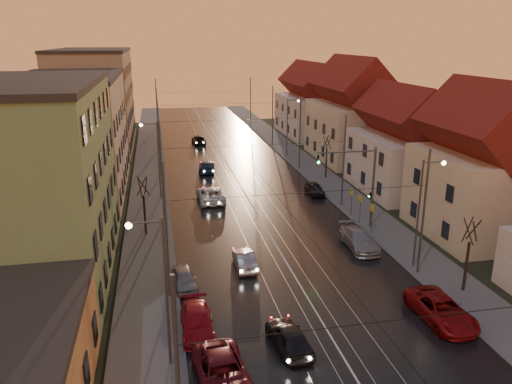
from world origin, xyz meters
TOP-DOWN VIEW (x-y plane):
  - ground at (0.00, 0.00)m, footprint 160.00×160.00m
  - road at (0.00, 40.00)m, footprint 16.00×120.00m
  - sidewalk_left at (-10.00, 40.00)m, footprint 4.00×120.00m
  - sidewalk_right at (10.00, 40.00)m, footprint 4.00×120.00m
  - tram_rail_0 at (-2.20, 40.00)m, footprint 0.06×120.00m
  - tram_rail_1 at (-0.77, 40.00)m, footprint 0.06×120.00m
  - tram_rail_2 at (0.77, 40.00)m, footprint 0.06×120.00m
  - tram_rail_3 at (2.20, 40.00)m, footprint 0.06×120.00m
  - apartment_left_1 at (-17.50, 14.00)m, footprint 10.00×18.00m
  - apartment_left_2 at (-17.50, 34.00)m, footprint 10.00×20.00m
  - apartment_left_3 at (-17.50, 58.00)m, footprint 10.00×24.00m
  - house_right_1 at (17.00, 15.00)m, footprint 8.67×10.20m
  - house_right_2 at (17.00, 28.00)m, footprint 9.18×12.24m
  - house_right_3 at (17.00, 43.00)m, footprint 9.18×14.28m
  - house_right_4 at (17.00, 61.00)m, footprint 9.18×16.32m
  - catenary_pole_l_1 at (-8.60, 9.00)m, footprint 0.16×0.16m
  - catenary_pole_r_1 at (8.60, 9.00)m, footprint 0.16×0.16m
  - catenary_pole_l_2 at (-8.60, 24.00)m, footprint 0.16×0.16m
  - catenary_pole_r_2 at (8.60, 24.00)m, footprint 0.16×0.16m
  - catenary_pole_l_3 at (-8.60, 39.00)m, footprint 0.16×0.16m
  - catenary_pole_r_3 at (8.60, 39.00)m, footprint 0.16×0.16m
  - catenary_pole_l_4 at (-8.60, 54.00)m, footprint 0.16×0.16m
  - catenary_pole_r_4 at (8.60, 54.00)m, footprint 0.16×0.16m
  - catenary_pole_l_5 at (-8.60, 72.00)m, footprint 0.16×0.16m
  - catenary_pole_r_5 at (8.60, 72.00)m, footprint 0.16×0.16m
  - street_lamp_0 at (-9.10, 2.00)m, footprint 1.75×0.32m
  - street_lamp_1 at (9.10, 10.00)m, footprint 1.75×0.32m
  - street_lamp_2 at (-9.10, 30.00)m, footprint 1.75×0.32m
  - street_lamp_3 at (9.10, 46.00)m, footprint 1.75×0.32m
  - traffic_light_mast at (7.99, 18.00)m, footprint 5.30×0.32m
  - bare_tree_0 at (-10.20, 20.00)m, footprint 1.09×1.09m
  - bare_tree_1 at (10.20, 6.00)m, footprint 1.09×1.09m
  - bare_tree_2 at (10.40, 34.00)m, footprint 1.09×1.09m
  - driving_car_0 at (-2.56, 2.25)m, footprint 2.07×4.22m
  - driving_car_1 at (-3.16, 12.36)m, footprint 1.38×3.87m
  - driving_car_2 at (-3.86, 28.07)m, footprint 2.57×5.41m
  - driving_car_3 at (-3.04, 39.83)m, footprint 2.43×4.89m
  - driving_car_4 at (-2.52, 56.83)m, footprint 2.13×4.49m
  - parked_left_1 at (-6.42, -0.11)m, footprint 2.76×5.31m
  - parked_left_2 at (-7.24, 4.79)m, footprint 1.83×4.39m
  - parked_left_3 at (-7.60, 10.26)m, footprint 1.81×3.71m
  - parked_right_0 at (6.86, 3.15)m, footprint 2.58×5.27m
  - parked_right_1 at (6.34, 14.12)m, footprint 2.24×5.14m
  - parked_right_2 at (7.20, 28.24)m, footprint 1.50×3.70m

SIDE VIEW (x-z plane):
  - ground at x=0.00m, z-range 0.00..0.00m
  - road at x=0.00m, z-range 0.00..0.04m
  - tram_rail_0 at x=-2.20m, z-range 0.04..0.07m
  - tram_rail_1 at x=-0.77m, z-range 0.04..0.07m
  - tram_rail_2 at x=0.77m, z-range 0.04..0.07m
  - tram_rail_3 at x=2.20m, z-range 0.04..0.07m
  - sidewalk_left at x=-10.00m, z-range 0.00..0.15m
  - sidewalk_right at x=10.00m, z-range 0.00..0.15m
  - parked_left_3 at x=-7.60m, z-range 0.00..1.22m
  - parked_right_2 at x=7.20m, z-range 0.00..1.26m
  - parked_left_2 at x=-7.24m, z-range 0.00..1.27m
  - driving_car_1 at x=-3.16m, z-range 0.00..1.27m
  - driving_car_3 at x=-3.04m, z-range 0.00..1.37m
  - driving_car_0 at x=-2.56m, z-range 0.00..1.38m
  - parked_left_1 at x=-6.42m, z-range 0.00..1.43m
  - parked_right_0 at x=6.86m, z-range 0.00..1.44m
  - parked_right_1 at x=6.34m, z-range 0.00..1.47m
  - driving_car_4 at x=-2.52m, z-range 0.00..1.48m
  - driving_car_2 at x=-3.86m, z-range 0.00..1.49m
  - bare_tree_0 at x=-10.20m, z-range -0.07..5.04m
  - bare_tree_1 at x=10.20m, z-range -0.07..5.04m
  - bare_tree_2 at x=10.40m, z-range -0.07..5.04m
  - catenary_pole_l_1 at x=-8.60m, z-range 0.00..9.00m
  - catenary_pole_r_1 at x=8.60m, z-range 0.00..9.00m
  - catenary_pole_l_2 at x=-8.60m, z-range 0.00..9.00m
  - catenary_pole_r_2 at x=8.60m, z-range 0.00..9.00m
  - catenary_pole_l_3 at x=-8.60m, z-range 0.00..9.00m
  - catenary_pole_r_3 at x=8.60m, z-range 0.00..9.00m
  - catenary_pole_l_4 at x=-8.60m, z-range 0.00..9.00m
  - catenary_pole_r_4 at x=8.60m, z-range 0.00..9.00m
  - catenary_pole_l_5 at x=-8.60m, z-range 0.00..9.00m
  - catenary_pole_r_5 at x=8.60m, z-range 0.00..9.00m
  - traffic_light_mast at x=7.99m, z-range 1.00..8.20m
  - house_right_2 at x=17.00m, z-range 0.04..9.24m
  - street_lamp_0 at x=-9.10m, z-range 0.89..8.89m
  - street_lamp_1 at x=9.10m, z-range 0.89..8.89m
  - street_lamp_2 at x=-9.10m, z-range 0.89..8.89m
  - street_lamp_3 at x=9.10m, z-range 0.89..8.89m
  - house_right_4 at x=17.00m, z-range 0.05..10.05m
  - house_right_1 at x=17.00m, z-range 0.05..10.85m
  - house_right_3 at x=17.00m, z-range 0.05..11.55m
  - apartment_left_2 at x=-17.50m, z-range 0.00..12.00m
  - apartment_left_1 at x=-17.50m, z-range 0.00..13.00m
  - apartment_left_3 at x=-17.50m, z-range 0.00..14.00m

